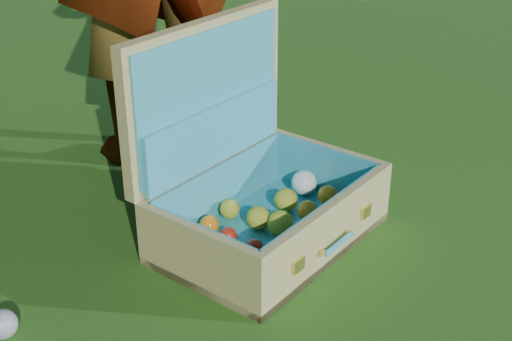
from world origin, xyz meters
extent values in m
plane|color=#215114|center=(0.00, 0.00, 0.00)|extent=(60.00, 60.00, 0.00)
sphere|color=teal|center=(-0.50, 0.04, 0.03)|extent=(0.06, 0.06, 0.06)
cube|color=tan|center=(0.17, 0.10, 0.01)|extent=(0.66, 0.57, 0.02)
cube|color=tan|center=(0.24, -0.06, 0.08)|extent=(0.52, 0.24, 0.17)
cube|color=tan|center=(0.10, 0.26, 0.08)|extent=(0.52, 0.24, 0.17)
cube|color=tan|center=(-0.08, -0.01, 0.08)|extent=(0.15, 0.31, 0.17)
cube|color=tan|center=(0.42, 0.21, 0.08)|extent=(0.15, 0.31, 0.17)
cube|color=teal|center=(0.17, 0.10, 0.02)|extent=(0.61, 0.51, 0.01)
cube|color=teal|center=(0.24, -0.05, 0.09)|extent=(0.48, 0.21, 0.15)
cube|color=teal|center=(0.10, 0.25, 0.09)|extent=(0.48, 0.21, 0.15)
cube|color=teal|center=(-0.06, 0.00, 0.09)|extent=(0.14, 0.31, 0.15)
cube|color=teal|center=(0.40, 0.21, 0.09)|extent=(0.14, 0.31, 0.15)
cube|color=tan|center=(0.09, 0.29, 0.35)|extent=(0.52, 0.26, 0.37)
cube|color=teal|center=(0.10, 0.27, 0.35)|extent=(0.48, 0.21, 0.33)
cube|color=teal|center=(0.10, 0.26, 0.25)|extent=(0.46, 0.22, 0.16)
cube|color=#F2C659|center=(0.11, -0.13, 0.08)|extent=(0.04, 0.02, 0.03)
cube|color=#F2C659|center=(0.38, -0.01, 0.08)|extent=(0.04, 0.02, 0.03)
cylinder|color=teal|center=(0.25, -0.08, 0.07)|extent=(0.12, 0.06, 0.01)
cube|color=#F2C659|center=(0.20, -0.10, 0.07)|extent=(0.02, 0.02, 0.01)
cube|color=#F2C659|center=(0.30, -0.05, 0.07)|extent=(0.02, 0.02, 0.01)
sphere|color=white|center=(0.02, -0.08, 0.07)|extent=(0.08, 0.08, 0.08)
sphere|color=navy|center=(0.13, -0.06, 0.06)|extent=(0.06, 0.06, 0.06)
sphere|color=#CABD8E|center=(0.21, -0.02, 0.06)|extent=(0.07, 0.07, 0.07)
sphere|color=navy|center=(0.32, 0.04, 0.06)|extent=(0.06, 0.06, 0.06)
sphere|color=#CABD8E|center=(0.42, 0.07, 0.06)|extent=(0.06, 0.06, 0.06)
sphere|color=white|center=(0.00, -0.02, 0.05)|extent=(0.05, 0.05, 0.05)
sphere|color=red|center=(0.08, 0.02, 0.05)|extent=(0.04, 0.04, 0.04)
sphere|color=gold|center=(0.19, 0.08, 0.06)|extent=(0.07, 0.07, 0.07)
sphere|color=orange|center=(0.29, 0.11, 0.05)|extent=(0.05, 0.05, 0.05)
sphere|color=orange|center=(0.38, 0.15, 0.05)|extent=(0.06, 0.06, 0.06)
sphere|color=gold|center=(-0.04, 0.04, 0.06)|extent=(0.08, 0.08, 0.08)
sphere|color=red|center=(0.05, 0.11, 0.05)|extent=(0.04, 0.04, 0.04)
sphere|color=gold|center=(0.15, 0.13, 0.06)|extent=(0.06, 0.06, 0.06)
sphere|color=gold|center=(0.26, 0.18, 0.06)|extent=(0.06, 0.06, 0.06)
sphere|color=white|center=(0.35, 0.23, 0.06)|extent=(0.07, 0.07, 0.07)
sphere|color=gold|center=(-0.07, 0.12, 0.06)|extent=(0.07, 0.07, 0.07)
sphere|color=orange|center=(0.03, 0.17, 0.05)|extent=(0.05, 0.05, 0.05)
sphere|color=gold|center=(0.11, 0.21, 0.05)|extent=(0.05, 0.05, 0.05)
camera|label=1|loc=(-0.60, -1.24, 0.99)|focal=50.00mm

